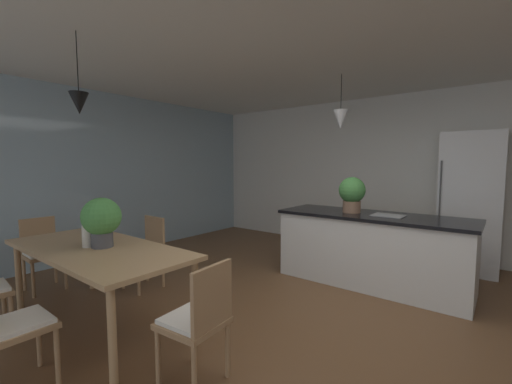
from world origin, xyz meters
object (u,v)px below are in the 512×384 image
at_px(dining_table, 97,254).
at_px(potted_plant_on_island, 352,193).
at_px(chair_window_end, 42,251).
at_px(chair_far_left, 146,249).
at_px(vase_on_dining_table, 88,236).
at_px(potted_plant_on_table, 101,219).
at_px(chair_kitchen_end, 198,319).
at_px(refrigerator, 471,202).
at_px(chair_near_right, 8,324).
at_px(kitchen_island, 371,248).

xyz_separation_m(dining_table, potted_plant_on_island, (1.44, 2.65, 0.47)).
distance_m(chair_window_end, potted_plant_on_island, 3.95).
height_order(chair_far_left, vase_on_dining_table, vase_on_dining_table).
relative_size(potted_plant_on_table, vase_on_dining_table, 2.29).
bearing_deg(chair_kitchen_end, refrigerator, 73.04).
bearing_deg(potted_plant_on_table, dining_table, -148.47).
relative_size(chair_kitchen_end, chair_near_right, 1.00).
relative_size(chair_far_left, potted_plant_on_island, 1.87).
relative_size(chair_near_right, potted_plant_on_island, 1.87).
xyz_separation_m(chair_far_left, potted_plant_on_table, (0.52, -0.79, 0.55)).
bearing_deg(vase_on_dining_table, chair_near_right, -55.63).
xyz_separation_m(chair_kitchen_end, refrigerator, (1.23, 4.03, 0.52)).
relative_size(chair_near_right, refrigerator, 0.44).
xyz_separation_m(chair_window_end, potted_plant_on_island, (2.84, 2.65, 0.68)).
height_order(chair_far_left, chair_near_right, same).
height_order(chair_far_left, potted_plant_on_island, potted_plant_on_island).
relative_size(chair_far_left, vase_on_dining_table, 4.24).
bearing_deg(dining_table, chair_near_right, -60.46).
bearing_deg(chair_near_right, chair_far_left, 119.54).
relative_size(chair_far_left, chair_window_end, 1.00).
bearing_deg(vase_on_dining_table, chair_kitchen_end, 2.29).
bearing_deg(chair_far_left, chair_near_right, -60.46).
distance_m(chair_window_end, refrigerator, 5.73).
relative_size(dining_table, chair_far_left, 2.38).
bearing_deg(dining_table, potted_plant_on_table, 31.53).
bearing_deg(refrigerator, chair_window_end, -135.06).
bearing_deg(potted_plant_on_island, kitchen_island, 0.00).
xyz_separation_m(chair_near_right, potted_plant_on_island, (0.97, 3.47, 0.68)).
height_order(chair_window_end, kitchen_island, kitchen_island).
bearing_deg(chair_kitchen_end, dining_table, -179.82).
bearing_deg(refrigerator, chair_far_left, -134.00).
relative_size(potted_plant_on_island, vase_on_dining_table, 2.27).
xyz_separation_m(chair_kitchen_end, chair_window_end, (-2.81, -0.00, 0.00)).
height_order(chair_near_right, vase_on_dining_table, vase_on_dining_table).
distance_m(potted_plant_on_table, vase_on_dining_table, 0.22).
bearing_deg(kitchen_island, vase_on_dining_table, -123.15).
distance_m(chair_kitchen_end, chair_near_right, 1.25).
bearing_deg(kitchen_island, refrigerator, 56.16).
height_order(chair_kitchen_end, kitchen_island, kitchen_island).
bearing_deg(kitchen_island, potted_plant_on_island, 180.00).
height_order(dining_table, potted_plant_on_island, potted_plant_on_island).
bearing_deg(vase_on_dining_table, kitchen_island, 56.85).
bearing_deg(kitchen_island, chair_far_left, -139.93).
bearing_deg(refrigerator, potted_plant_on_table, -122.85).
bearing_deg(kitchen_island, chair_near_right, -109.66).
bearing_deg(chair_window_end, potted_plant_on_island, 42.99).
bearing_deg(chair_window_end, potted_plant_on_table, 1.12).
bearing_deg(refrigerator, chair_near_right, -114.06).
height_order(dining_table, vase_on_dining_table, vase_on_dining_table).
bearing_deg(potted_plant_on_island, dining_table, -118.45).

